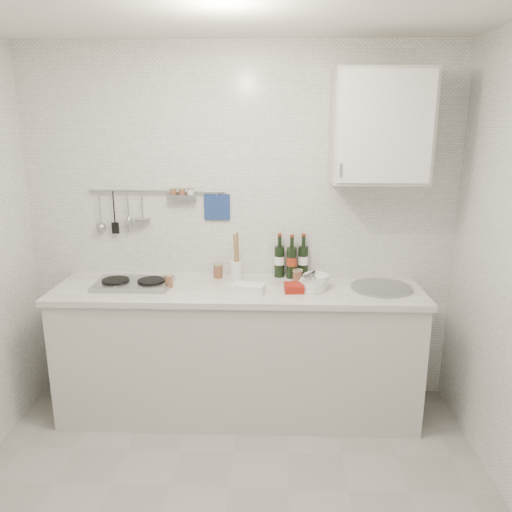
{
  "coord_description": "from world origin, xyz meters",
  "views": [
    {
      "loc": [
        0.23,
        -2.04,
        1.98
      ],
      "look_at": [
        0.13,
        0.9,
        1.19
      ],
      "focal_mm": 35.0,
      "sensor_mm": 36.0,
      "label": 1
    }
  ],
  "objects_px": {
    "plate_stack_sink": "(313,282)",
    "wine_bottles": "(291,256)",
    "wall_cabinet": "(380,127)",
    "utensil_crock": "(236,268)",
    "plate_stack_hob": "(149,283)"
  },
  "relations": [
    {
      "from": "plate_stack_sink",
      "to": "wine_bottles",
      "type": "height_order",
      "value": "wine_bottles"
    },
    {
      "from": "wall_cabinet",
      "to": "utensil_crock",
      "type": "distance_m",
      "value": 1.33
    },
    {
      "from": "wall_cabinet",
      "to": "plate_stack_hob",
      "type": "xyz_separation_m",
      "value": [
        -1.5,
        -0.09,
        -1.02
      ]
    },
    {
      "from": "utensil_crock",
      "to": "wine_bottles",
      "type": "bearing_deg",
      "value": 8.89
    },
    {
      "from": "wine_bottles",
      "to": "utensil_crock",
      "type": "distance_m",
      "value": 0.4
    },
    {
      "from": "plate_stack_sink",
      "to": "utensil_crock",
      "type": "relative_size",
      "value": 0.69
    },
    {
      "from": "plate_stack_hob",
      "to": "plate_stack_sink",
      "type": "distance_m",
      "value": 1.1
    },
    {
      "from": "wall_cabinet",
      "to": "wine_bottles",
      "type": "bearing_deg",
      "value": 167.43
    },
    {
      "from": "wall_cabinet",
      "to": "utensil_crock",
      "type": "relative_size",
      "value": 2.09
    },
    {
      "from": "wall_cabinet",
      "to": "utensil_crock",
      "type": "bearing_deg",
      "value": 176.29
    },
    {
      "from": "wall_cabinet",
      "to": "plate_stack_hob",
      "type": "height_order",
      "value": "wall_cabinet"
    },
    {
      "from": "wine_bottles",
      "to": "wall_cabinet",
      "type": "bearing_deg",
      "value": -12.57
    },
    {
      "from": "wall_cabinet",
      "to": "wine_bottles",
      "type": "xyz_separation_m",
      "value": [
        -0.54,
        0.12,
        -0.87
      ]
    },
    {
      "from": "wall_cabinet",
      "to": "plate_stack_sink",
      "type": "height_order",
      "value": "wall_cabinet"
    },
    {
      "from": "wall_cabinet",
      "to": "wine_bottles",
      "type": "distance_m",
      "value": 1.03
    }
  ]
}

